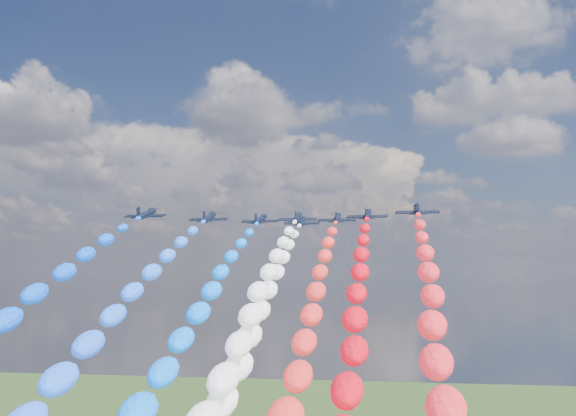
# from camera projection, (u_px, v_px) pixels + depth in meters

# --- Properties ---
(jet_0) EXTENTS (10.38, 13.86, 6.28)m
(jet_0) POSITION_uv_depth(u_px,v_px,m) (146.00, 214.00, 164.42)
(jet_0) COLOR black
(jet_1) EXTENTS (9.97, 13.56, 6.28)m
(jet_1) POSITION_uv_depth(u_px,v_px,m) (209.00, 218.00, 175.13)
(jet_1) COLOR black
(trail_1) EXTENTS (5.59, 122.48, 54.13)m
(trail_1) POSITION_uv_depth(u_px,v_px,m) (102.00, 347.00, 109.94)
(trail_1) COLOR #205EFF
(jet_2) EXTENTS (10.66, 14.05, 6.28)m
(jet_2) POSITION_uv_depth(u_px,v_px,m) (261.00, 220.00, 182.01)
(jet_2) COLOR black
(trail_2) EXTENTS (5.59, 122.48, 54.13)m
(trail_2) POSITION_uv_depth(u_px,v_px,m) (188.00, 342.00, 116.82)
(trail_2) COLOR #0566FF
(jet_3) EXTENTS (10.17, 13.71, 6.28)m
(jet_3) POSITION_uv_depth(u_px,v_px,m) (298.00, 218.00, 175.40)
(jet_3) COLOR black
(trail_3) EXTENTS (5.59, 122.48, 54.13)m
(trail_3) POSITION_uv_depth(u_px,v_px,m) (243.00, 346.00, 110.21)
(trail_3) COLOR white
(jet_4) EXTENTS (10.50, 13.94, 6.28)m
(jet_4) POSITION_uv_depth(u_px,v_px,m) (302.00, 222.00, 189.08)
(jet_4) COLOR black
(trail_4) EXTENTS (5.59, 122.48, 54.13)m
(trail_4) POSITION_uv_depth(u_px,v_px,m) (256.00, 338.00, 123.89)
(trail_4) COLOR white
(jet_5) EXTENTS (9.86, 13.49, 6.28)m
(jet_5) POSITION_uv_depth(u_px,v_px,m) (337.00, 218.00, 177.62)
(jet_5) COLOR black
(trail_5) EXTENTS (5.59, 122.48, 54.13)m
(trail_5) POSITION_uv_depth(u_px,v_px,m) (306.00, 345.00, 112.43)
(trail_5) COLOR red
(jet_6) EXTENTS (10.42, 13.89, 6.28)m
(jet_6) POSITION_uv_depth(u_px,v_px,m) (367.00, 215.00, 166.30)
(jet_6) COLOR black
(trail_6) EXTENTS (5.59, 122.48, 54.13)m
(trail_6) POSITION_uv_depth(u_px,v_px,m) (353.00, 353.00, 101.11)
(trail_6) COLOR red
(jet_7) EXTENTS (9.87, 13.49, 6.28)m
(jet_7) POSITION_uv_depth(u_px,v_px,m) (417.00, 210.00, 154.21)
(jet_7) COLOR black
(trail_7) EXTENTS (5.59, 122.48, 54.13)m
(trail_7) POSITION_uv_depth(u_px,v_px,m) (437.00, 364.00, 89.02)
(trail_7) COLOR red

